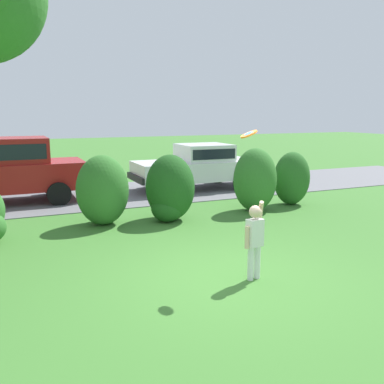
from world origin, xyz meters
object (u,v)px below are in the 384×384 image
object	(u,v)px
child_thrower	(255,236)
frisbee	(249,134)
parked_sedan	(198,165)
parked_suv	(4,167)

from	to	relation	value
child_thrower	frisbee	world-z (taller)	frisbee
parked_sedan	parked_suv	bearing A→B (deg)	179.07
child_thrower	parked_suv	bearing A→B (deg)	114.07
frisbee	child_thrower	bearing A→B (deg)	-96.24
parked_sedan	child_thrower	distance (m)	8.28
parked_sedan	child_thrower	size ratio (longest dim) A/B	3.43
parked_sedan	parked_suv	size ratio (longest dim) A/B	0.94
parked_sedan	parked_suv	xyz separation A→B (m)	(-6.17, 0.10, 0.23)
parked_suv	child_thrower	bearing A→B (deg)	-65.93
parked_suv	frisbee	bearing A→B (deg)	-64.90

